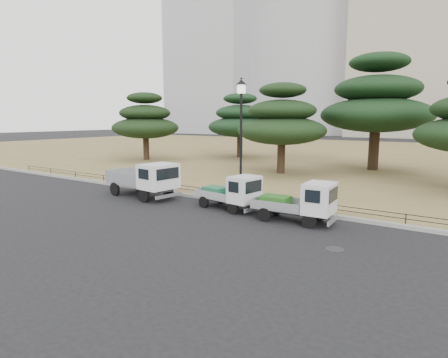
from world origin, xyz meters
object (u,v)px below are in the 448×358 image
Objects in this scene: street_lamp at (241,120)px; tarp_pile at (143,179)px; truck_kei_front at (232,192)px; truck_large at (145,178)px; truck_kei_rear at (300,202)px.

street_lamp is 8.23m from tarp_pile.
truck_kei_front is 2.43× the size of tarp_pile.
tarp_pile is (-2.40, 2.21, -0.55)m from truck_large.
truck_kei_front is at bearing 9.64° from truck_large.
truck_large is at bearing -42.70° from tarp_pile.
tarp_pile is at bearing 174.54° from truck_kei_front.
truck_kei_front is (5.36, 0.29, -0.23)m from truck_large.
truck_kei_front is 0.56× the size of street_lamp.
truck_kei_rear is (3.46, -0.27, 0.03)m from truck_kei_front.
truck_large reaches higher than tarp_pile.
truck_large is 1.38× the size of truck_kei_front.
street_lamp is 4.37× the size of tarp_pile.
street_lamp reaches higher than truck_kei_rear.
truck_large is at bearing -160.71° from street_lamp.
truck_kei_front is 3.64m from street_lamp.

